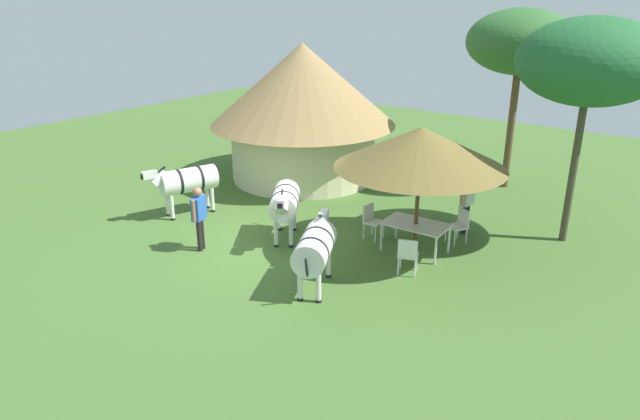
{
  "coord_description": "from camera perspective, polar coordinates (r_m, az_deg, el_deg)",
  "views": [
    {
      "loc": [
        9.11,
        -10.11,
        6.13
      ],
      "look_at": [
        1.09,
        0.65,
        1.0
      ],
      "focal_mm": 32.71,
      "sensor_mm": 36.0,
      "label": 1
    }
  ],
  "objects": [
    {
      "name": "thatched_hut",
      "position": [
        19.59,
        -1.69,
        10.25
      ],
      "size": [
        6.18,
        6.18,
        4.5
      ],
      "rotation": [
        0.0,
        0.0,
        0.42
      ],
      "color": "beige",
      "rests_on": "ground_plane"
    },
    {
      "name": "acacia_tree_behind_hut",
      "position": [
        15.31,
        24.98,
        12.98
      ],
      "size": [
        3.43,
        3.43,
        5.56
      ],
      "color": "#45402D",
      "rests_on": "ground_plane"
    },
    {
      "name": "patio_chair_west_end",
      "position": [
        13.32,
        8.6,
        -4.25
      ],
      "size": [
        0.56,
        0.55,
        0.9
      ],
      "rotation": [
        0.0,
        0.0,
        0.36
      ],
      "color": "white",
      "rests_on": "ground_plane"
    },
    {
      "name": "standing_watcher",
      "position": [
        14.54,
        -11.76,
        -0.28
      ],
      "size": [
        0.35,
        0.55,
        1.64
      ],
      "rotation": [
        0.0,
        0.0,
        -1.21
      ],
      "color": "black",
      "rests_on": "ground_plane"
    },
    {
      "name": "acacia_tree_far_lawn",
      "position": [
        19.3,
        19.07,
        15.23
      ],
      "size": [
        3.28,
        3.28,
        5.59
      ],
      "color": "brown",
      "rests_on": "ground_plane"
    },
    {
      "name": "ground_plane",
      "position": [
        14.93,
        -4.87,
        -3.41
      ],
      "size": [
        36.0,
        36.0,
        0.0
      ],
      "primitive_type": "plane",
      "color": "#44682D"
    },
    {
      "name": "patio_chair_east_end",
      "position": [
        15.23,
        13.51,
        -1.3
      ],
      "size": [
        0.59,
        0.58,
        0.9
      ],
      "rotation": [
        0.0,
        0.0,
        -3.66
      ],
      "color": "white",
      "rests_on": "ground_plane"
    },
    {
      "name": "shade_umbrella",
      "position": [
        13.83,
        9.83,
        6.04
      ],
      "size": [
        4.07,
        4.07,
        3.14
      ],
      "color": "brown",
      "rests_on": "ground_plane"
    },
    {
      "name": "patio_chair_near_lawn",
      "position": [
        15.17,
        5.05,
        -0.88
      ],
      "size": [
        0.44,
        0.46,
        0.9
      ],
      "rotation": [
        0.0,
        0.0,
        -1.63
      ],
      "color": "silver",
      "rests_on": "ground_plane"
    },
    {
      "name": "patio_dining_table",
      "position": [
        14.46,
        9.35,
        -1.58
      ],
      "size": [
        1.6,
        0.99,
        0.74
      ],
      "rotation": [
        0.0,
        0.0,
        0.04
      ],
      "color": "silver",
      "rests_on": "ground_plane"
    },
    {
      "name": "guest_beside_umbrella",
      "position": [
        15.72,
        14.22,
        1.08
      ],
      "size": [
        0.24,
        0.58,
        1.61
      ],
      "rotation": [
        0.0,
        0.0,
        4.62
      ],
      "color": "black",
      "rests_on": "ground_plane"
    },
    {
      "name": "zebra_nearest_camera",
      "position": [
        12.45,
        -0.48,
        -3.64
      ],
      "size": [
        1.31,
        2.03,
        1.49
      ],
      "rotation": [
        0.0,
        0.0,
        0.45
      ],
      "color": "silver",
      "rests_on": "ground_plane"
    },
    {
      "name": "zebra_toward_hut",
      "position": [
        16.96,
        -12.93,
        2.79
      ],
      "size": [
        1.21,
        2.17,
        1.54
      ],
      "rotation": [
        0.0,
        0.0,
        2.78
      ],
      "color": "silver",
      "rests_on": "ground_plane"
    },
    {
      "name": "zebra_by_umbrella",
      "position": [
        14.87,
        -3.49,
        0.78
      ],
      "size": [
        1.45,
        1.83,
        1.56
      ],
      "rotation": [
        0.0,
        0.0,
        3.75
      ],
      "color": "silver",
      "rests_on": "ground_plane"
    }
  ]
}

